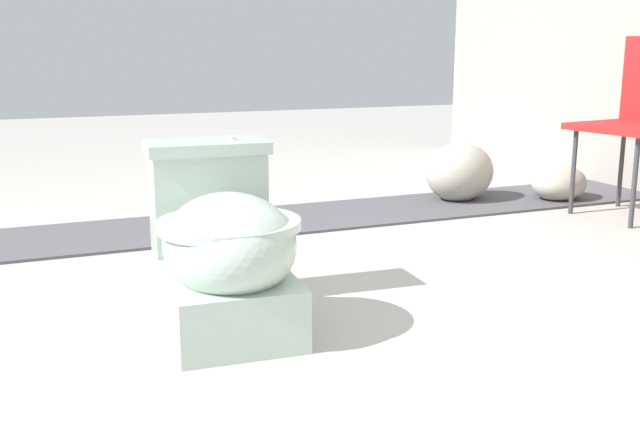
% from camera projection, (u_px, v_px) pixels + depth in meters
% --- Properties ---
extents(ground_plane, '(14.00, 14.00, 0.00)m').
position_uv_depth(ground_plane, '(191.00, 331.00, 2.11)').
color(ground_plane, '#A8A59E').
extents(gravel_strip, '(0.56, 8.00, 0.01)m').
position_uv_depth(gravel_strip, '(241.00, 223.00, 3.37)').
color(gravel_strip, '#4C4C51').
rests_on(gravel_strip, ground).
extents(toilet, '(0.65, 0.42, 0.52)m').
position_uv_depth(toilet, '(223.00, 250.00, 2.12)').
color(toilet, '#B2C6B7').
rests_on(toilet, ground).
extents(boulder_near, '(0.33, 0.37, 0.19)m').
position_uv_depth(boulder_near, '(559.00, 183.00, 3.88)').
color(boulder_near, '#ADA899').
rests_on(boulder_near, ground).
extents(boulder_far, '(0.40, 0.46, 0.30)m').
position_uv_depth(boulder_far, '(460.00, 172.00, 3.86)').
color(boulder_far, '#ADA899').
rests_on(boulder_far, ground).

